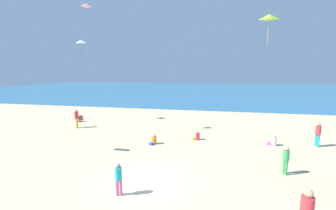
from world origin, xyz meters
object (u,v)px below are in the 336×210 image
(person_2, at_px, (286,158))
(kite_pink, at_px, (86,5))
(person_7, at_px, (273,141))
(kite_white, at_px, (81,42))
(beach_chair_mid_beach, at_px, (80,119))
(person_0, at_px, (197,137))
(person_4, at_px, (154,140))
(person_5, at_px, (77,117))
(person_3, at_px, (318,133))
(kite_lime, at_px, (269,17))
(person_6, at_px, (119,177))

(person_2, xyz_separation_m, kite_pink, (-12.96, 4.33, 9.05))
(person_7, relative_size, kite_white, 0.66)
(person_7, height_order, kite_pink, kite_pink)
(beach_chair_mid_beach, distance_m, person_0, 12.47)
(person_4, relative_size, person_5, 0.42)
(person_3, distance_m, person_7, 2.95)
(person_3, bearing_deg, person_7, 173.55)
(beach_chair_mid_beach, distance_m, person_5, 2.56)
(person_0, xyz_separation_m, kite_white, (-11.40, 3.58, 7.60))
(person_3, height_order, person_4, person_3)
(person_0, relative_size, kite_lime, 0.41)
(person_4, bearing_deg, beach_chair_mid_beach, -87.70)
(person_6, height_order, person_7, person_6)
(person_4, height_order, kite_white, kite_white)
(person_3, height_order, kite_lime, kite_lime)
(person_0, xyz_separation_m, person_5, (-10.82, 1.28, 0.74))
(person_0, relative_size, kite_pink, 0.43)
(person_0, bearing_deg, beach_chair_mid_beach, -32.72)
(person_2, bearing_deg, person_4, -37.89)
(person_2, xyz_separation_m, person_4, (-7.53, 2.97, -0.55))
(kite_pink, bearing_deg, person_4, -14.04)
(person_2, distance_m, person_5, 16.46)
(person_3, relative_size, kite_lime, 1.03)
(beach_chair_mid_beach, distance_m, kite_pink, 10.87)
(person_7, xyz_separation_m, kite_lime, (-1.32, -2.09, 7.70))
(person_6, xyz_separation_m, kite_lime, (6.60, 5.48, 7.18))
(person_3, bearing_deg, beach_chair_mid_beach, 157.28)
(person_0, relative_size, person_4, 0.90)
(person_0, distance_m, person_2, 6.46)
(kite_lime, bearing_deg, person_3, 30.30)
(beach_chair_mid_beach, height_order, kite_pink, kite_pink)
(person_4, bearing_deg, person_7, 130.20)
(person_5, distance_m, person_7, 16.10)
(beach_chair_mid_beach, bearing_deg, person_3, -171.81)
(beach_chair_mid_beach, bearing_deg, kite_pink, 152.68)
(person_6, bearing_deg, beach_chair_mid_beach, 33.14)
(beach_chair_mid_beach, bearing_deg, person_5, 135.98)
(person_3, distance_m, kite_white, 20.92)
(person_0, xyz_separation_m, person_2, (4.60, -4.50, 0.58))
(person_2, xyz_separation_m, person_6, (-7.32, -3.29, -0.02))
(beach_chair_mid_beach, relative_size, person_6, 0.54)
(kite_pink, bearing_deg, person_2, -18.48)
(kite_white, height_order, kite_lime, kite_lime)
(kite_lime, bearing_deg, person_0, 149.34)
(person_6, bearing_deg, person_2, -72.23)
(person_4, xyz_separation_m, kite_lime, (6.81, -0.78, 7.71))
(person_4, xyz_separation_m, person_5, (-7.89, 2.80, 0.72))
(kite_white, distance_m, kite_lime, 16.37)
(person_7, distance_m, kite_lime, 8.09)
(person_0, height_order, person_3, person_3)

